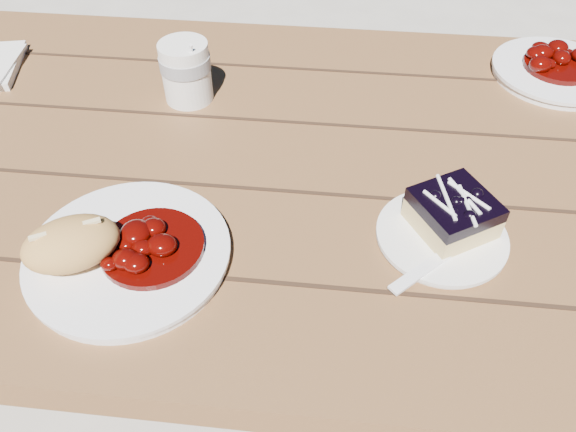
# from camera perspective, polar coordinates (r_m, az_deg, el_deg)

# --- Properties ---
(ground) EXTENTS (60.00, 60.00, 0.00)m
(ground) POSITION_cam_1_polar(r_m,az_deg,el_deg) (1.47, -9.79, -16.36)
(ground) COLOR #AFA99E
(ground) RESTS_ON ground
(picnic_table) EXTENTS (2.00, 1.55, 0.75)m
(picnic_table) POSITION_cam_1_polar(r_m,az_deg,el_deg) (1.00, -13.91, -0.15)
(picnic_table) COLOR brown
(picnic_table) RESTS_ON ground
(main_plate) EXTENTS (0.24, 0.24, 0.02)m
(main_plate) POSITION_cam_1_polar(r_m,az_deg,el_deg) (0.72, -15.85, -3.87)
(main_plate) COLOR white
(main_plate) RESTS_ON picnic_table
(goulash_stew) EXTENTS (0.13, 0.13, 0.04)m
(goulash_stew) POSITION_cam_1_polar(r_m,az_deg,el_deg) (0.69, -13.86, -2.24)
(goulash_stew) COLOR #440502
(goulash_stew) RESTS_ON main_plate
(bread_roll) EXTENTS (0.13, 0.12, 0.06)m
(bread_roll) POSITION_cam_1_polar(r_m,az_deg,el_deg) (0.70, -21.16, -2.66)
(bread_roll) COLOR tan
(bread_roll) RESTS_ON main_plate
(dessert_plate) EXTENTS (0.16, 0.16, 0.01)m
(dessert_plate) POSITION_cam_1_polar(r_m,az_deg,el_deg) (0.74, 15.30, -2.05)
(dessert_plate) COLOR white
(dessert_plate) RESTS_ON picnic_table
(blueberry_cake) EXTENTS (0.12, 0.12, 0.05)m
(blueberry_cake) POSITION_cam_1_polar(r_m,az_deg,el_deg) (0.73, 16.42, 0.34)
(blueberry_cake) COLOR #DCC178
(blueberry_cake) RESTS_ON dessert_plate
(fork_dessert) EXTENTS (0.13, 0.13, 0.00)m
(fork_dessert) POSITION_cam_1_polar(r_m,az_deg,el_deg) (0.69, 14.16, -4.86)
(fork_dessert) COLOR white
(fork_dessert) RESTS_ON dessert_plate
(coffee_cup) EXTENTS (0.08, 0.08, 0.10)m
(coffee_cup) POSITION_cam_1_polar(r_m,az_deg,el_deg) (0.95, -10.30, 14.21)
(coffee_cup) COLOR white
(coffee_cup) RESTS_ON picnic_table
(second_plate) EXTENTS (0.21, 0.21, 0.02)m
(second_plate) POSITION_cam_1_polar(r_m,az_deg,el_deg) (1.11, 25.57, 13.05)
(second_plate) COLOR white
(second_plate) RESTS_ON picnic_table
(second_stew) EXTENTS (0.12, 0.12, 0.04)m
(second_stew) POSITION_cam_1_polar(r_m,az_deg,el_deg) (1.10, 26.05, 14.29)
(second_stew) COLOR #440502
(second_stew) RESTS_ON second_plate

